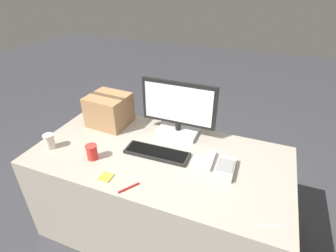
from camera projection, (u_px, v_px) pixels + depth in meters
The scene contains 11 objects.
ground_plane at pixel (160, 226), 2.23m from camera, with size 12.00×12.00×0.00m, color #38383D.
office_desk at pixel (160, 194), 2.04m from camera, with size 1.80×0.90×0.76m.
monitor at pixel (178, 111), 1.98m from camera, with size 0.58×0.21×0.43m.
keyboard at pixel (157, 153), 1.84m from camera, with size 0.46×0.16×0.03m.
desk_phone at pixel (219, 166), 1.69m from camera, with size 0.19×0.22×0.07m.
paper_cup_left at pixel (49, 141), 1.89m from camera, with size 0.08×0.08×0.11m.
paper_cup_right at pixel (92, 152), 1.78m from camera, with size 0.08×0.08×0.11m.
spoon at pixel (273, 226), 1.33m from camera, with size 0.13×0.07×0.00m.
cardboard_box at pixel (109, 110), 2.15m from camera, with size 0.32×0.30×0.26m.
pen_marker at pixel (129, 188), 1.56m from camera, with size 0.09×0.12×0.01m.
sticky_note_pad at pixel (106, 177), 1.64m from camera, with size 0.08×0.08×0.01m.
Camera 1 is at (0.61, -1.34, 1.88)m, focal length 28.00 mm.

